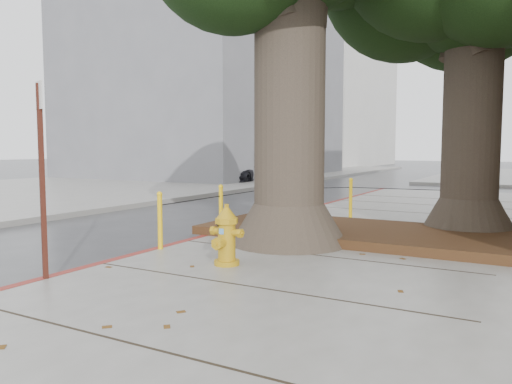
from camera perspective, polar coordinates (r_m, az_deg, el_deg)
ground at (r=6.32m, az=-4.53°, el=-11.43°), size 140.00×140.00×0.00m
sidewalk_opposite at (r=23.05m, az=-19.81°, el=0.45°), size 14.00×60.00×0.15m
curb_red at (r=9.42m, az=-6.20°, el=-5.50°), size 0.14×26.00×0.16m
planter_bed at (r=9.40m, az=13.59°, el=-4.67°), size 6.40×2.60×0.16m
building_far_grey at (r=32.96m, az=-5.02°, el=12.33°), size 12.00×16.00×12.00m
building_far_white at (r=54.33m, az=7.20°, el=11.01°), size 12.00×18.00×15.00m
bollard_ring at (r=10.39m, az=4.94°, el=-1.23°), size 3.79×5.39×0.95m
fire_hydrant at (r=7.03m, az=-3.40°, el=-4.97°), size 0.45×0.41×0.86m
signpost at (r=6.72m, az=-23.29°, el=2.49°), size 0.23×0.11×2.46m
car_dark at (r=25.99m, az=-1.42°, el=2.45°), size 2.29×4.52×1.26m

